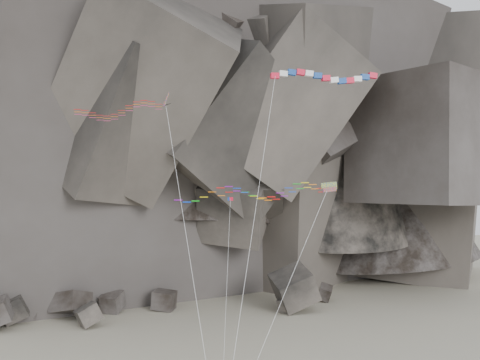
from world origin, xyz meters
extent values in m
cube|color=#47423F|center=(-4.93, 37.60, 1.40)|extent=(4.27, 3.96, 3.25)
cube|color=#47423F|center=(-18.69, 34.97, 1.41)|extent=(6.35, 6.78, 4.75)
cube|color=#47423F|center=(-12.82, 37.28, 1.33)|extent=(4.01, 4.50, 3.47)
cube|color=#47423F|center=(15.01, 33.70, 2.26)|extent=(7.41, 7.22, 7.55)
cube|color=#47423F|center=(21.83, 39.03, 1.05)|extent=(3.22, 3.66, 3.18)
cube|color=#47423F|center=(14.12, 32.98, 0.98)|extent=(4.39, 4.12, 3.00)
cube|color=#47423F|center=(-24.98, 36.66, 1.26)|extent=(4.59, 4.85, 3.52)
cube|color=#47423F|center=(-21.92, 39.66, 1.83)|extent=(5.99, 6.08, 5.43)
cube|color=#47423F|center=(-26.11, 32.91, 1.54)|extent=(4.57, 3.75, 4.53)
cube|color=#47423F|center=(-15.53, 29.61, 1.22)|extent=(4.32, 3.54, 3.61)
cylinder|color=silver|center=(-4.00, -3.65, 14.82)|extent=(3.44, 12.90, 26.02)
cube|color=red|center=(4.07, 0.38, 30.02)|extent=(0.75, 0.51, 0.50)
cube|color=white|center=(4.85, 0.34, 30.23)|extent=(0.79, 0.51, 0.55)
cube|color=navy|center=(5.62, 0.25, 30.36)|extent=(0.81, 0.51, 0.59)
cube|color=red|center=(6.40, 0.14, 30.37)|extent=(0.81, 0.51, 0.59)
cube|color=white|center=(7.17, 0.03, 30.27)|extent=(0.80, 0.51, 0.56)
cube|color=navy|center=(7.95, -0.06, 30.07)|extent=(0.76, 0.51, 0.51)
cube|color=red|center=(8.72, -0.11, 29.86)|extent=(0.78, 0.51, 0.54)
cube|color=white|center=(9.50, -0.11, 29.71)|extent=(0.81, 0.51, 0.58)
cube|color=navy|center=(10.27, -0.07, 29.66)|extent=(0.81, 0.51, 0.59)
cube|color=red|center=(11.05, 0.01, 29.74)|extent=(0.80, 0.51, 0.57)
cube|color=white|center=(11.82, 0.10, 29.92)|extent=(0.77, 0.51, 0.52)
cube|color=navy|center=(12.60, 0.17, 30.13)|extent=(0.77, 0.51, 0.53)
cube|color=red|center=(13.37, 0.21, 30.31)|extent=(0.80, 0.51, 0.58)
cylinder|color=silver|center=(0.89, -4.96, 15.92)|extent=(6.41, 10.29, 28.22)
cube|color=#F8FB0D|center=(8.87, -0.55, 20.05)|extent=(1.50, 0.69, 0.80)
cube|color=#0CB219|center=(8.87, -0.75, 19.75)|extent=(1.25, 0.52, 0.55)
cylinder|color=silver|center=(3.29, -5.32, 10.93)|extent=(11.21, 9.57, 18.25)
cube|color=red|center=(0.03, 0.55, 18.89)|extent=(0.48, 0.10, 0.31)
cube|color=navy|center=(-0.13, 0.56, 18.89)|extent=(0.18, 0.06, 0.32)
cylinder|color=silver|center=(-1.14, -4.76, 10.35)|extent=(2.35, 10.65, 17.09)
camera|label=1|loc=(-7.06, -46.78, 20.78)|focal=40.00mm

